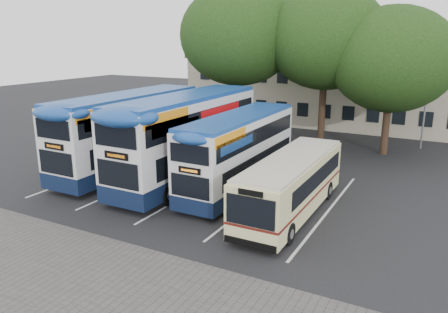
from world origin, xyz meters
TOP-DOWN VIEW (x-y plane):
  - ground at (0.00, 0.00)m, footprint 120.00×120.00m
  - paving_strip at (-2.00, -5.00)m, footprint 40.00×6.00m
  - bay_lines at (-3.75, 5.00)m, footprint 14.12×11.00m
  - depot_building at (0.00, 26.99)m, footprint 32.40×8.40m
  - lamp_post at (6.00, 19.97)m, footprint 0.25×1.05m
  - tree_left at (-7.10, 16.35)m, footprint 8.83×8.83m
  - tree_mid at (-0.79, 17.63)m, footprint 8.56×8.56m
  - tree_right at (3.83, 17.20)m, footprint 8.23×8.23m
  - bus_dd_left at (-9.19, 5.93)m, footprint 2.72×11.20m
  - bus_dd_mid at (-5.06, 5.95)m, footprint 2.82×11.61m
  - bus_dd_right at (-1.84, 5.91)m, footprint 2.34×9.66m
  - bus_single at (1.76, 4.05)m, footprint 2.28×8.95m

SIDE VIEW (x-z plane):
  - ground at x=0.00m, z-range 0.00..0.00m
  - paving_strip at x=-2.00m, z-range 0.00..0.01m
  - bay_lines at x=-3.75m, z-range 0.00..0.01m
  - bus_single at x=1.76m, z-range 0.18..2.85m
  - bus_dd_right at x=-1.84m, z-range 0.20..4.23m
  - bus_dd_left at x=-9.19m, z-range 0.24..4.91m
  - bus_dd_mid at x=-5.06m, z-range 0.25..5.09m
  - depot_building at x=0.00m, z-range 0.05..6.25m
  - lamp_post at x=6.00m, z-range 0.55..9.61m
  - tree_right at x=3.83m, z-range 1.47..11.43m
  - tree_mid at x=-0.79m, z-range 2.07..13.51m
  - tree_left at x=-7.10m, z-range 2.13..13.91m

